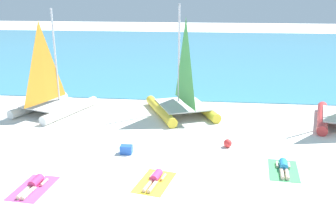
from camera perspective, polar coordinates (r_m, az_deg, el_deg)
name	(u,v)px	position (r m, az deg, el deg)	size (l,w,h in m)	color
ground_plane	(177,105)	(22.94, 1.39, 0.97)	(120.00, 120.00, 0.00)	white
ocean_water	(194,51)	(43.42, 3.83, 8.98)	(120.00, 40.00, 0.05)	teal
sailboat_yellow	(182,99)	(21.17, 2.08, 2.01)	(4.44, 5.31, 5.92)	yellow
sailboat_white	(52,98)	(22.43, -16.84, 2.05)	(4.09, 5.03, 5.67)	white
towel_left	(34,188)	(14.45, -19.35, -10.60)	(1.10, 1.90, 0.01)	#D84C99
sunbather_left	(34,184)	(14.44, -19.26, -10.05)	(0.58, 1.57, 0.30)	#D83372
towel_middle	(155,182)	(14.04, -2.02, -10.37)	(1.10, 1.90, 0.01)	yellow
sunbather_middle	(155,178)	(14.04, -1.93, -9.80)	(0.71, 1.56, 0.30)	#D83372
towel_right	(283,170)	(15.52, 16.77, -8.29)	(1.10, 1.90, 0.01)	#4CB266
sunbather_right	(284,167)	(15.53, 16.79, -7.77)	(0.58, 1.57, 0.30)	#268CCC
beach_ball	(228,143)	(17.10, 8.86, -4.59)	(0.36, 0.36, 0.36)	red
cooler_box	(126,150)	(16.35, -6.21, -5.56)	(0.50, 0.36, 0.36)	blue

